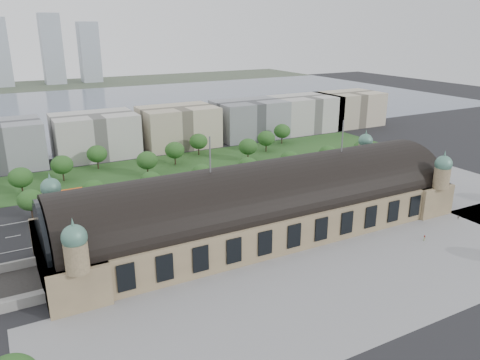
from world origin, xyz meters
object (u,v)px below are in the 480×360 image
parked_car_5 (169,219)px  bus_east (252,194)px  parked_car_1 (68,239)px  bus_mid (226,203)px  pedestrian_2 (458,217)px  parked_car_6 (193,219)px  petrol_station (75,194)px  traffic_car_6 (373,172)px  parked_car_2 (114,235)px  pedestrian_0 (424,238)px  traffic_car_5 (285,182)px  parked_car_4 (104,232)px  parked_car_3 (161,225)px  traffic_car_1 (43,221)px  traffic_car_4 (228,200)px  traffic_car_2 (58,233)px  parked_car_0 (56,243)px  bus_west (217,206)px

parked_car_5 → bus_east: (40.50, 7.00, 1.00)m
parked_car_1 → bus_mid: bus_mid is taller
bus_east → pedestrian_2: bus_east is taller
parked_car_6 → petrol_station: bearing=-174.9°
parked_car_6 → traffic_car_6: bearing=62.4°
parked_car_2 → pedestrian_0: pedestrian_0 is taller
traffic_car_5 → parked_car_4: traffic_car_5 is taller
parked_car_2 → parked_car_3: (17.45, 0.00, -0.11)m
petrol_station → traffic_car_1: bearing=-128.0°
parked_car_4 → parked_car_5: size_ratio=0.75×
petrol_station → parked_car_4: size_ratio=3.52×
traffic_car_6 → parked_car_2: size_ratio=0.99×
parked_car_5 → bus_mid: bearing=56.1°
parked_car_3 → parked_car_6: size_ratio=0.84×
petrol_station → traffic_car_5: (91.49, -24.46, -2.18)m
traffic_car_1 → parked_car_5: bearing=-113.8°
parked_car_1 → parked_car_5: size_ratio=1.06×
traffic_car_4 → pedestrian_0: pedestrian_0 is taller
bus_east → bus_mid: bearing=111.2°
pedestrian_2 → traffic_car_2: bearing=32.1°
petrol_station → parked_car_0: (-13.64, -42.03, -2.14)m
parked_car_0 → traffic_car_1: bearing=146.5°
bus_west → traffic_car_6: bearing=-91.6°
traffic_car_1 → parked_car_6: size_ratio=1.01×
traffic_car_1 → parked_car_2: bearing=-138.0°
parked_car_4 → parked_car_2: bearing=1.4°
traffic_car_2 → bus_west: bus_west is taller
traffic_car_4 → parked_car_0: (-70.55, -9.13, 0.05)m
traffic_car_6 → parked_car_5: (-111.59, -7.51, -0.01)m
pedestrian_2 → parked_car_1: bearing=34.3°
petrol_station → traffic_car_5: petrol_station is taller
petrol_station → bus_east: 75.77m
traffic_car_6 → bus_mid: bearing=-90.4°
parked_car_1 → parked_car_5: bearing=57.3°
traffic_car_2 → parked_car_5: size_ratio=1.01×
traffic_car_6 → parked_car_6: bearing=-87.7°
parked_car_0 → bus_west: (62.42, 3.74, 0.70)m
traffic_car_4 → bus_east: size_ratio=0.36×
parked_car_5 → traffic_car_4: bearing=65.7°
parked_car_4 → parked_car_6: parked_car_6 is taller
traffic_car_6 → parked_car_5: traffic_car_6 is taller
parked_car_2 → bus_mid: (47.69, 6.00, 0.94)m
parked_car_0 → parked_car_2: (19.07, -2.26, -0.03)m
pedestrian_0 → pedestrian_2: (26.52, 6.91, -0.03)m
petrol_station → traffic_car_1: size_ratio=2.93×
traffic_car_4 → bus_east: bus_east is taller
parked_car_5 → bus_east: bus_east is taller
parked_car_4 → bus_west: bearing=63.2°
traffic_car_5 → parked_car_4: 89.85m
traffic_car_2 → pedestrian_0: 129.27m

